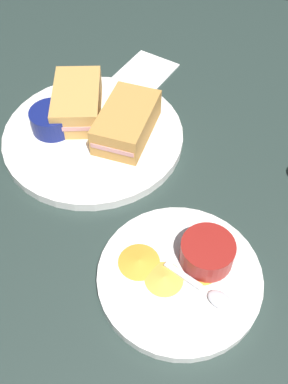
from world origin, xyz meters
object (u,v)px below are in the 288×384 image
at_px(ramekin_light_gravy, 207,252).
at_px(ramekin_dark_sauce, 52,119).
at_px(spoon_by_dark_ramekin, 86,132).
at_px(spoon_by_gravy_ramekin, 211,294).
at_px(sandwich_half_near, 127,122).
at_px(sandwich_half_far, 77,102).
at_px(plate_sandwich_main, 93,136).
at_px(plate_chips_companion, 179,277).

bearing_deg(ramekin_light_gravy, ramekin_dark_sauce, -119.26).
distance_m(spoon_by_dark_ramekin, spoon_by_gravy_ramekin, 0.34).
height_order(ramekin_light_gravy, spoon_by_gravy_ramekin, ramekin_light_gravy).
height_order(ramekin_dark_sauce, spoon_by_dark_ramekin, ramekin_dark_sauce).
xyz_separation_m(sandwich_half_near, sandwich_half_far, (-0.02, -0.10, 0.00)).
xyz_separation_m(plate_sandwich_main, sandwich_half_near, (-0.02, 0.05, 0.03)).
xyz_separation_m(sandwich_half_near, ramekin_light_gravy, (0.19, 0.18, -0.01)).
bearing_deg(spoon_by_dark_ramekin, sandwich_half_far, -144.70).
bearing_deg(sandwich_half_far, ramekin_dark_sauce, -27.37).
bearing_deg(sandwich_half_near, sandwich_half_far, -102.84).
bearing_deg(plate_sandwich_main, plate_chips_companion, 44.40).
xyz_separation_m(plate_sandwich_main, spoon_by_dark_ramekin, (0.01, -0.01, 0.01)).
relative_size(plate_sandwich_main, ramekin_light_gravy, 4.23).
bearing_deg(sandwich_half_far, spoon_by_dark_ramekin, 35.30).
relative_size(sandwich_half_far, ramekin_dark_sauce, 2.11).
height_order(plate_sandwich_main, sandwich_half_near, sandwich_half_near).
distance_m(sandwich_half_far, plate_chips_companion, 0.35).
relative_size(sandwich_half_far, plate_chips_companion, 0.70).
bearing_deg(spoon_by_dark_ramekin, plate_chips_companion, 46.59).
relative_size(plate_sandwich_main, plate_chips_companion, 1.39).
bearing_deg(ramekin_light_gravy, sandwich_half_near, -137.52).
relative_size(sandwich_half_near, ramekin_dark_sauce, 1.90).
distance_m(sandwich_half_near, spoon_by_gravy_ramekin, 0.31).
xyz_separation_m(sandwich_half_far, ramekin_light_gravy, (0.21, 0.27, -0.01)).
xyz_separation_m(ramekin_light_gravy, spoon_by_gravy_ramekin, (0.05, 0.02, -0.01)).
xyz_separation_m(plate_sandwich_main, sandwich_half_far, (-0.04, -0.04, 0.03)).
height_order(plate_chips_companion, ramekin_light_gravy, ramekin_light_gravy).
bearing_deg(sandwich_half_near, spoon_by_gravy_ramekin, 38.73).
distance_m(ramekin_dark_sauce, plate_chips_companion, 0.33).
xyz_separation_m(plate_sandwich_main, spoon_by_gravy_ramekin, (0.22, 0.25, 0.01)).
bearing_deg(sandwich_half_near, plate_sandwich_main, -72.84).
bearing_deg(ramekin_dark_sauce, plate_sandwich_main, 98.16).
height_order(ramekin_dark_sauce, plate_chips_companion, ramekin_dark_sauce).
relative_size(plate_sandwich_main, sandwich_half_near, 2.22).
bearing_deg(plate_sandwich_main, spoon_by_gravy_ramekin, 47.80).
bearing_deg(ramekin_dark_sauce, sandwich_half_near, 102.28).
distance_m(ramekin_dark_sauce, ramekin_light_gravy, 0.34).
xyz_separation_m(sandwich_half_far, plate_chips_companion, (0.25, 0.24, -0.03)).
xyz_separation_m(plate_chips_companion, ramekin_light_gravy, (-0.03, 0.03, 0.03)).
relative_size(plate_sandwich_main, spoon_by_gravy_ramekin, 3.04).
bearing_deg(spoon_by_dark_ramekin, plate_sandwich_main, 117.56).
bearing_deg(ramekin_light_gravy, spoon_by_dark_ramekin, -125.28).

